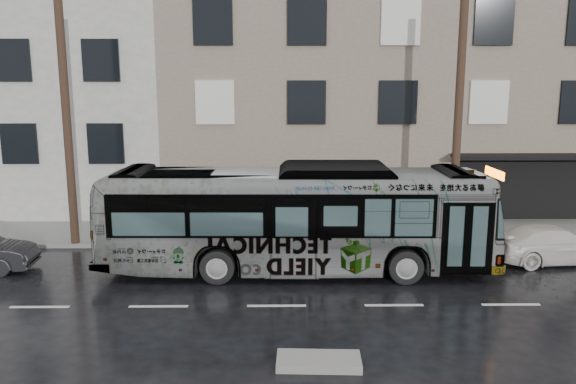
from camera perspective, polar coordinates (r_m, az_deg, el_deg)
name	(u,v)px	position (r m, az deg, el deg)	size (l,w,h in m)	color
ground	(277,275)	(17.87, -1.11, -8.46)	(120.00, 120.00, 0.00)	black
sidewalk	(278,233)	(22.54, -1.04, -4.18)	(90.00, 3.60, 0.15)	gray
building_taupe	(374,93)	(29.98, 8.74, 9.89)	(20.00, 12.00, 11.00)	gray
utility_pole_front	(458,121)	(21.20, 16.89, 6.96)	(0.30, 0.30, 9.00)	#3E2A1F
utility_pole_rear	(67,121)	(21.61, -21.56, 6.74)	(0.30, 0.30, 9.00)	#3E2A1F
sign_post	(483,210)	(21.99, 19.15, -1.75)	(0.06, 0.06, 2.40)	slate
bus	(296,218)	(17.86, 0.86, -2.70)	(2.90, 12.39, 3.45)	#B2B2B2
white_sedan	(554,244)	(20.99, 25.39, -4.83)	(1.74, 4.28, 1.24)	silver
slush_pile	(319,361)	(12.52, 3.14, -16.80)	(1.80, 0.80, 0.18)	gray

